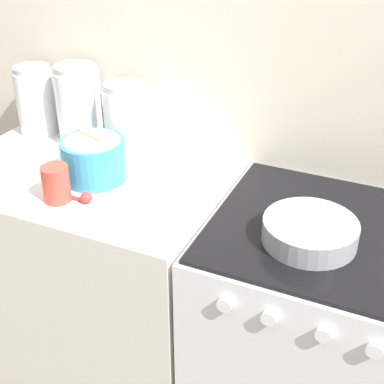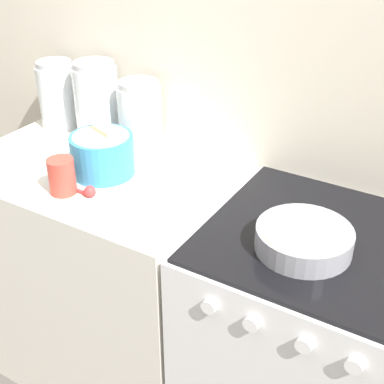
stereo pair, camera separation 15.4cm
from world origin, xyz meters
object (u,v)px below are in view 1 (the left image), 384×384
Objects in this scene: storage_jar_middle at (80,110)px; storage_jar_right at (126,122)px; storage_jar_left at (37,105)px; tin_can at (56,184)px; mixing_bowl at (94,157)px; baking_pan at (310,231)px; stove at (310,347)px.

storage_jar_middle is 1.15× the size of storage_jar_right.
storage_jar_right is at bearing 0.00° from storage_jar_middle.
storage_jar_left is 2.24× the size of tin_can.
storage_jar_left is at bearing 150.29° from mixing_bowl.
storage_jar_middle is (0.19, 0.00, 0.01)m from storage_jar_left.
mixing_bowl is at bearing 80.53° from tin_can.
baking_pan is 0.74m from tin_can.
stove is 8.05× the size of tin_can.
mixing_bowl is at bearing -47.97° from storage_jar_middle.
mixing_bowl is (-0.74, -0.02, 0.53)m from stove.
tin_can reaches higher than baking_pan.
storage_jar_middle is (-0.94, 0.21, 0.57)m from stove.
baking_pan is at bearing -14.55° from storage_jar_left.
baking_pan is (0.71, -0.06, -0.04)m from mixing_bowl.
storage_jar_left is at bearing 180.00° from storage_jar_right.
storage_jar_middle is 2.49× the size of tin_can.
stove is at bearing 1.39° from mixing_bowl.
storage_jar_middle is at bearing 114.48° from tin_can.
stove is 0.96m from storage_jar_right.
tin_can is (-0.03, -0.16, -0.02)m from mixing_bowl.
storage_jar_middle is at bearing 0.00° from storage_jar_left.
stove is 0.49m from baking_pan.
storage_jar_left is at bearing 165.45° from baking_pan.
baking_pan is at bearing -17.44° from storage_jar_middle.
storage_jar_right is (-0.01, 0.22, 0.03)m from mixing_bowl.
storage_jar_right is at bearing 158.31° from baking_pan.
storage_jar_middle is (-0.20, 0.22, 0.04)m from mixing_bowl.
storage_jar_middle is at bearing 167.68° from stove.
stove is 2.93× the size of mixing_bowl.
mixing_bowl is 1.24× the size of baking_pan.
baking_pan is at bearing -21.69° from storage_jar_right.
tin_can is at bearing -65.52° from storage_jar_middle.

